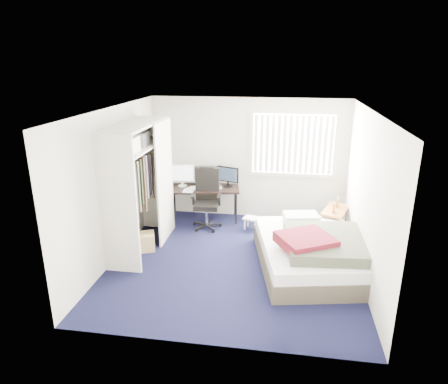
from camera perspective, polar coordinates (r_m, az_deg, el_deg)
ground at (r=6.79m, az=1.47°, el=-9.82°), size 4.20×4.20×0.00m
room_shell at (r=6.22m, az=1.58°, el=2.53°), size 4.20×4.20×4.20m
window_assembly at (r=8.13m, az=9.82°, el=6.74°), size 1.72×0.09×1.32m
closet at (r=6.91m, az=-12.02°, el=2.41°), size 0.64×1.84×2.22m
desk at (r=8.23m, az=-2.83°, el=0.94°), size 1.52×0.90×1.16m
office_chair at (r=7.96m, az=-2.46°, el=-1.77°), size 0.61×0.61×1.21m
footstool at (r=7.93m, az=3.95°, el=-4.02°), size 0.35×0.31×0.24m
nightstand at (r=7.83m, az=15.63°, el=-2.80°), size 0.62×0.86×0.71m
bed at (r=6.62m, az=12.56°, el=-8.20°), size 2.00×2.42×0.70m
pine_box at (r=7.23m, az=-11.52°, el=-7.00°), size 0.49×0.43×0.31m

